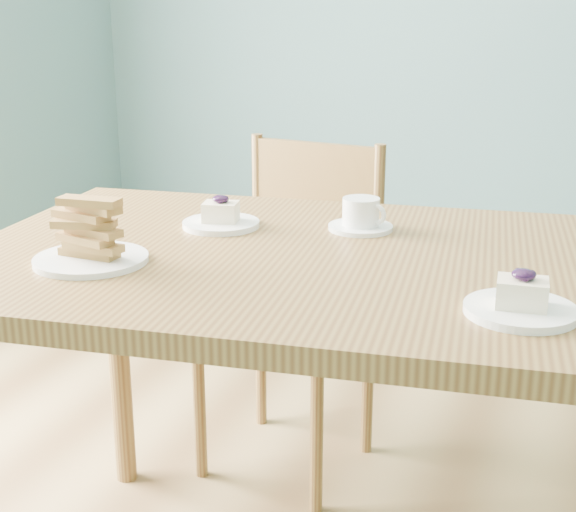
# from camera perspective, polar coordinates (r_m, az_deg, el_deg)

# --- Properties ---
(dining_table) EXTENTS (1.64, 1.06, 0.83)m
(dining_table) POSITION_cam_1_polar(r_m,az_deg,el_deg) (1.56, 4.90, -2.93)
(dining_table) COLOR olive
(dining_table) RESTS_ON ground
(dining_chair) EXTENTS (0.47, 0.45, 0.93)m
(dining_chair) POSITION_cam_1_polar(r_m,az_deg,el_deg) (2.26, 0.37, -3.62)
(dining_chair) COLOR olive
(dining_chair) RESTS_ON ground
(cheesecake_plate_near) EXTENTS (0.17, 0.17, 0.07)m
(cheesecake_plate_near) POSITION_cam_1_polar(r_m,az_deg,el_deg) (1.29, 16.24, -3.22)
(cheesecake_plate_near) COLOR white
(cheesecake_plate_near) RESTS_ON dining_table
(cheesecake_plate_far) EXTENTS (0.17, 0.17, 0.07)m
(cheesecake_plate_far) POSITION_cam_1_polar(r_m,az_deg,el_deg) (1.74, -4.80, 2.66)
(cheesecake_plate_far) COLOR white
(cheesecake_plate_far) RESTS_ON dining_table
(coffee_cup) EXTENTS (0.14, 0.14, 0.07)m
(coffee_cup) POSITION_cam_1_polar(r_m,az_deg,el_deg) (1.71, 5.23, 2.82)
(coffee_cup) COLOR white
(coffee_cup) RESTS_ON dining_table
(biscotti_plate) EXTENTS (0.21, 0.21, 0.13)m
(biscotti_plate) POSITION_cam_1_polar(r_m,az_deg,el_deg) (1.53, -13.93, 1.13)
(biscotti_plate) COLOR white
(biscotti_plate) RESTS_ON dining_table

